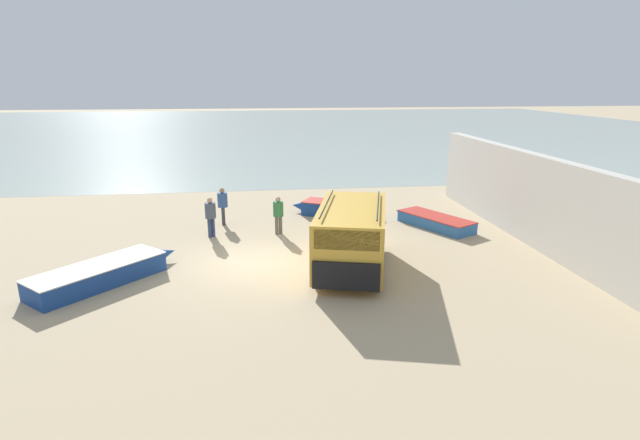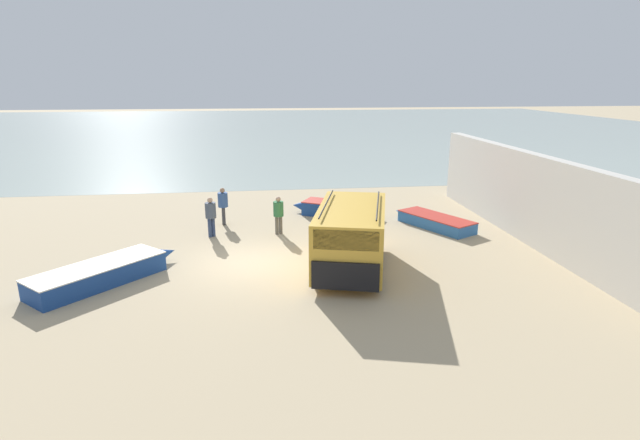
{
  "view_description": "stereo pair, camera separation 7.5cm",
  "coord_description": "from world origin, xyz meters",
  "views": [
    {
      "loc": [
        0.3,
        -16.82,
        6.26
      ],
      "look_at": [
        2.71,
        1.71,
        1.0
      ],
      "focal_mm": 28.0,
      "sensor_mm": 36.0,
      "label": 1
    },
    {
      "loc": [
        0.38,
        -16.83,
        6.26
      ],
      "look_at": [
        2.71,
        1.71,
        1.0
      ],
      "focal_mm": 28.0,
      "sensor_mm": 36.0,
      "label": 2
    }
  ],
  "objects": [
    {
      "name": "ground_plane",
      "position": [
        0.0,
        0.0,
        0.0
      ],
      "size": [
        200.0,
        200.0,
        0.0
      ],
      "primitive_type": "plane",
      "color": "tan"
    },
    {
      "name": "sea_water",
      "position": [
        0.0,
        52.0,
        0.0
      ],
      "size": [
        120.0,
        80.0,
        0.01
      ],
      "primitive_type": "cube",
      "color": "#99A89E",
      "rests_on": "ground_plane"
    },
    {
      "name": "harbor_wall",
      "position": [
        11.05,
        1.0,
        1.76
      ],
      "size": [
        0.5,
        16.56,
        3.51
      ],
      "primitive_type": "cube",
      "color": "#BCB7AD",
      "rests_on": "ground_plane"
    },
    {
      "name": "parked_van",
      "position": [
        3.42,
        -1.1,
        1.21
      ],
      "size": [
        3.31,
        5.23,
        2.33
      ],
      "rotation": [
        0.0,
        0.0,
        4.46
      ],
      "color": "gold",
      "rests_on": "ground_plane"
    },
    {
      "name": "fishing_rowboat_0",
      "position": [
        3.96,
        5.93,
        0.33
      ],
      "size": [
        3.99,
        2.77,
        0.67
      ],
      "rotation": [
        0.0,
        0.0,
        2.63
      ],
      "color": "navy",
      "rests_on": "ground_plane"
    },
    {
      "name": "fishing_rowboat_1",
      "position": [
        8.0,
        3.54,
        0.26
      ],
      "size": [
        2.78,
        4.17,
        0.51
      ],
      "rotation": [
        0.0,
        0.0,
        2.06
      ],
      "color": "#2D66AD",
      "rests_on": "ground_plane"
    },
    {
      "name": "fishing_rowboat_2",
      "position": [
        -4.63,
        -1.22,
        0.33
      ],
      "size": [
        4.2,
        4.37,
        0.65
      ],
      "rotation": [
        0.0,
        0.0,
        0.81
      ],
      "color": "navy",
      "rests_on": "ground_plane"
    },
    {
      "name": "fisherman_0",
      "position": [
        -1.61,
        3.27,
        0.99
      ],
      "size": [
        0.44,
        0.44,
        1.66
      ],
      "rotation": [
        0.0,
        0.0,
        5.38
      ],
      "color": "navy",
      "rests_on": "ground_plane"
    },
    {
      "name": "fisherman_1",
      "position": [
        1.16,
        3.3,
        0.96
      ],
      "size": [
        0.42,
        0.42,
        1.61
      ],
      "rotation": [
        0.0,
        0.0,
        4.87
      ],
      "color": "#5B564C",
      "rests_on": "ground_plane"
    },
    {
      "name": "fisherman_2",
      "position": [
        -1.22,
        5.06,
        1.0
      ],
      "size": [
        0.44,
        0.44,
        1.67
      ],
      "rotation": [
        0.0,
        0.0,
        0.09
      ],
      "color": "#38383D",
      "rests_on": "ground_plane"
    }
  ]
}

